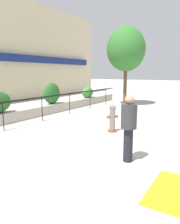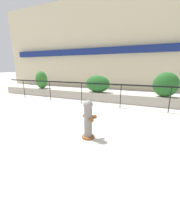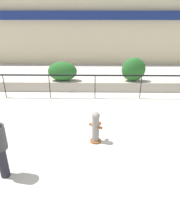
# 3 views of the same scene
# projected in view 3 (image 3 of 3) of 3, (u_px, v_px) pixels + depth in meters

# --- Properties ---
(ground_plane) EXTENTS (120.00, 120.00, 0.00)m
(ground_plane) POSITION_uv_depth(u_px,v_px,m) (96.00, 166.00, 6.12)
(ground_plane) COLOR #B2ADA3
(building_facade) EXTENTS (30.00, 1.36, 8.00)m
(building_facade) POSITION_uv_depth(u_px,v_px,m) (95.00, 5.00, 15.07)
(building_facade) COLOR beige
(building_facade) RESTS_ON ground
(planter_wall_low) EXTENTS (18.00, 0.70, 0.50)m
(planter_wall_low) POSITION_uv_depth(u_px,v_px,m) (95.00, 85.00, 11.37)
(planter_wall_low) COLOR #ADA393
(planter_wall_low) RESTS_ON ground
(fence_railing_segment) EXTENTS (15.00, 0.05, 1.15)m
(fence_railing_segment) POSITION_uv_depth(u_px,v_px,m) (95.00, 78.00, 10.05)
(fence_railing_segment) COLOR black
(fence_railing_segment) RESTS_ON ground
(hedge_bush_1) EXTENTS (1.48, 0.66, 0.98)m
(hedge_bush_1) POSITION_uv_depth(u_px,v_px,m) (62.00, 71.00, 11.07)
(hedge_bush_1) COLOR #235B23
(hedge_bush_1) RESTS_ON planter_wall_low
(hedge_bush_2) EXTENTS (1.20, 0.60, 1.20)m
(hedge_bush_2) POSITION_uv_depth(u_px,v_px,m) (134.00, 69.00, 10.97)
(hedge_bush_2) COLOR #235B23
(hedge_bush_2) RESTS_ON planter_wall_low
(fire_hydrant) EXTENTS (0.49, 0.49, 1.08)m
(fire_hydrant) POSITION_uv_depth(u_px,v_px,m) (96.00, 127.00, 6.94)
(fire_hydrant) COLOR brown
(fire_hydrant) RESTS_ON ground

